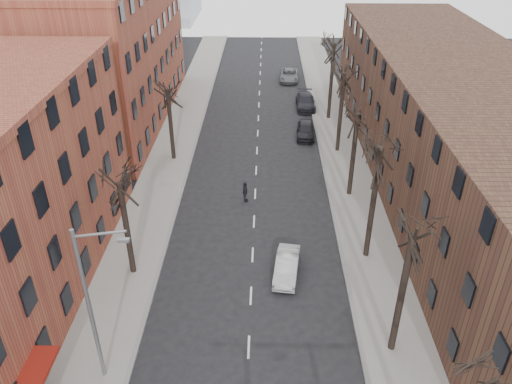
{
  "coord_description": "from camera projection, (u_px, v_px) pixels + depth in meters",
  "views": [
    {
      "loc": [
        0.77,
        -6.71,
        20.88
      ],
      "look_at": [
        0.2,
        21.58,
        4.0
      ],
      "focal_mm": 35.0,
      "sensor_mm": 36.0,
      "label": 1
    }
  ],
  "objects": [
    {
      "name": "sidewalk_left",
      "position": [
        171.0,
        154.0,
        46.63
      ],
      "size": [
        4.0,
        90.0,
        0.15
      ],
      "primitive_type": "cube",
      "color": "gray",
      "rests_on": "ground"
    },
    {
      "name": "sidewalk_right",
      "position": [
        343.0,
        155.0,
        46.35
      ],
      "size": [
        4.0,
        90.0,
        0.15
      ],
      "primitive_type": "cube",
      "color": "gray",
      "rests_on": "ground"
    },
    {
      "name": "building_left_far",
      "position": [
        102.0,
        53.0,
        50.95
      ],
      "size": [
        12.0,
        28.0,
        14.0
      ],
      "primitive_type": "cube",
      "color": "brown",
      "rests_on": "ground"
    },
    {
      "name": "building_right",
      "position": [
        458.0,
        129.0,
        39.4
      ],
      "size": [
        12.0,
        50.0,
        10.0
      ],
      "primitive_type": "cube",
      "color": "#4B3123",
      "rests_on": "ground"
    },
    {
      "name": "tree_right_b",
      "position": [
        391.0,
        349.0,
        26.65
      ],
      "size": [
        5.2,
        5.2,
        10.8
      ],
      "primitive_type": null,
      "color": "black",
      "rests_on": "ground"
    },
    {
      "name": "tree_right_c",
      "position": [
        365.0,
        256.0,
        33.52
      ],
      "size": [
        5.2,
        5.2,
        11.6
      ],
      "primitive_type": null,
      "color": "black",
      "rests_on": "ground"
    },
    {
      "name": "tree_right_d",
      "position": [
        349.0,
        195.0,
        40.39
      ],
      "size": [
        5.2,
        5.2,
        10.0
      ],
      "primitive_type": null,
      "color": "black",
      "rests_on": "ground"
    },
    {
      "name": "tree_right_e",
      "position": [
        337.0,
        151.0,
        47.26
      ],
      "size": [
        5.2,
        5.2,
        10.8
      ],
      "primitive_type": null,
      "color": "black",
      "rests_on": "ground"
    },
    {
      "name": "tree_right_f",
      "position": [
        328.0,
        119.0,
        54.12
      ],
      "size": [
        5.2,
        5.2,
        11.6
      ],
      "primitive_type": null,
      "color": "black",
      "rests_on": "ground"
    },
    {
      "name": "tree_left_a",
      "position": [
        134.0,
        273.0,
        32.06
      ],
      "size": [
        5.2,
        5.2,
        9.5
      ],
      "primitive_type": null,
      "color": "black",
      "rests_on": "ground"
    },
    {
      "name": "tree_left_b",
      "position": [
        174.0,
        159.0,
        45.8
      ],
      "size": [
        5.2,
        5.2,
        9.5
      ],
      "primitive_type": null,
      "color": "black",
      "rests_on": "ground"
    },
    {
      "name": "streetlight",
      "position": [
        92.0,
        302.0,
        22.62
      ],
      "size": [
        2.45,
        0.22,
        9.03
      ],
      "color": "slate",
      "rests_on": "ground"
    },
    {
      "name": "silver_sedan",
      "position": [
        287.0,
        266.0,
        31.59
      ],
      "size": [
        1.93,
        4.19,
        1.33
      ],
      "primitive_type": "imported",
      "rotation": [
        0.0,
        0.0,
        -0.13
      ],
      "color": "#A9ABB0",
      "rests_on": "ground"
    },
    {
      "name": "parked_car_near",
      "position": [
        306.0,
        130.0,
        49.73
      ],
      "size": [
        2.0,
        4.41,
        1.47
      ],
      "primitive_type": "imported",
      "rotation": [
        0.0,
        0.0,
        -0.06
      ],
      "color": "black",
      "rests_on": "ground"
    },
    {
      "name": "parked_car_mid",
      "position": [
        305.0,
        102.0,
        56.55
      ],
      "size": [
        2.08,
        5.09,
        1.47
      ],
      "primitive_type": "imported",
      "rotation": [
        0.0,
        0.0,
        0.0
      ],
      "color": "black",
      "rests_on": "ground"
    },
    {
      "name": "parked_car_far",
      "position": [
        289.0,
        75.0,
        64.96
      ],
      "size": [
        2.58,
        5.11,
        1.39
      ],
      "primitive_type": "imported",
      "rotation": [
        0.0,
        0.0,
        -0.06
      ],
      "color": "#595D61",
      "rests_on": "ground"
    },
    {
      "name": "pedestrian_crossing",
      "position": [
        245.0,
        192.0,
        39.11
      ],
      "size": [
        0.53,
        1.05,
        1.72
      ],
      "primitive_type": "imported",
      "rotation": [
        0.0,
        0.0,
        1.68
      ],
      "color": "black",
      "rests_on": "ground"
    }
  ]
}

